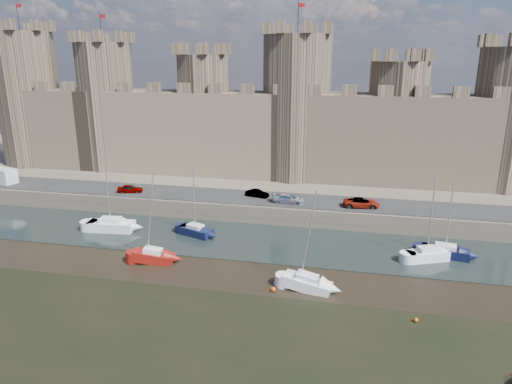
% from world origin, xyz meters
% --- Properties ---
extents(ground, '(160.00, 160.00, 0.00)m').
position_xyz_m(ground, '(0.00, 0.00, 0.00)').
color(ground, black).
rests_on(ground, ground).
extents(water_channel, '(160.00, 12.00, 0.08)m').
position_xyz_m(water_channel, '(0.00, 24.00, 0.04)').
color(water_channel, black).
rests_on(water_channel, ground).
extents(quay, '(160.00, 60.00, 2.50)m').
position_xyz_m(quay, '(0.00, 60.00, 1.25)').
color(quay, '#4C443A').
rests_on(quay, ground).
extents(road, '(160.00, 7.00, 0.10)m').
position_xyz_m(road, '(0.00, 34.00, 2.55)').
color(road, black).
rests_on(road, quay).
extents(castle, '(108.50, 11.00, 29.00)m').
position_xyz_m(castle, '(-0.64, 48.00, 11.67)').
color(castle, '#42382B').
rests_on(castle, quay).
extents(car_0, '(3.93, 2.32, 1.25)m').
position_xyz_m(car_0, '(-20.77, 32.71, 3.13)').
color(car_0, gray).
rests_on(car_0, quay).
extents(car_1, '(3.64, 1.98, 1.14)m').
position_xyz_m(car_1, '(-1.64, 34.47, 3.07)').
color(car_1, gray).
rests_on(car_1, quay).
extents(car_2, '(4.47, 1.87, 1.29)m').
position_xyz_m(car_2, '(3.21, 32.65, 3.14)').
color(car_2, gray).
rests_on(car_2, quay).
extents(car_3, '(5.04, 2.73, 1.34)m').
position_xyz_m(car_3, '(13.14, 32.83, 3.17)').
color(car_3, gray).
rests_on(car_3, quay).
extents(van, '(5.91, 3.51, 2.42)m').
position_xyz_m(van, '(-43.82, 33.50, 3.71)').
color(van, silver).
rests_on(van, quay).
extents(sailboat_0, '(6.23, 2.95, 11.26)m').
position_xyz_m(sailboat_0, '(-19.03, 23.52, 0.86)').
color(sailboat_0, silver).
rests_on(sailboat_0, ground).
extents(sailboat_1, '(4.98, 3.31, 9.30)m').
position_xyz_m(sailboat_1, '(-7.56, 24.27, 0.75)').
color(sailboat_1, black).
rests_on(sailboat_1, ground).
extents(sailboat_2, '(5.03, 3.48, 10.12)m').
position_xyz_m(sailboat_2, '(20.43, 22.62, 0.81)').
color(sailboat_2, silver).
rests_on(sailboat_2, ground).
extents(sailboat_3, '(5.38, 2.86, 8.96)m').
position_xyz_m(sailboat_3, '(22.63, 24.23, 0.72)').
color(sailboat_3, black).
rests_on(sailboat_3, ground).
extents(sailboat_4, '(4.72, 2.35, 10.57)m').
position_xyz_m(sailboat_4, '(-9.53, 15.78, 0.77)').
color(sailboat_4, maroon).
rests_on(sailboat_4, ground).
extents(sailboat_5, '(4.99, 2.55, 10.28)m').
position_xyz_m(sailboat_5, '(7.92, 13.16, 0.74)').
color(sailboat_5, silver).
rests_on(sailboat_5, ground).
extents(buoy_1, '(0.49, 0.49, 0.49)m').
position_xyz_m(buoy_1, '(4.76, 12.00, 0.24)').
color(buoy_1, '#DC3F09').
rests_on(buoy_1, ground).
extents(buoy_3, '(0.39, 0.39, 0.39)m').
position_xyz_m(buoy_3, '(17.80, 9.33, 0.19)').
color(buoy_3, '#D86209').
rests_on(buoy_3, ground).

